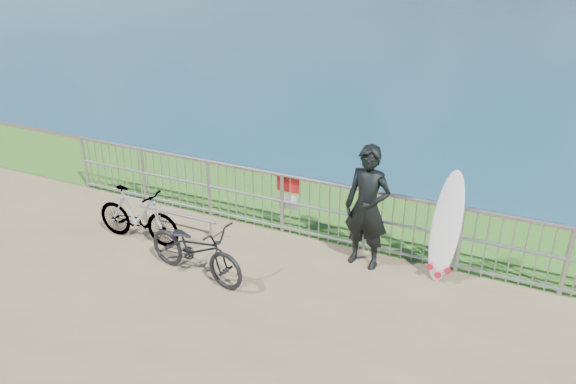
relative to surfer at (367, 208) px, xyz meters
The scene contains 7 objects.
grass_strip 2.11m from the surfer, 127.38° to the left, with size 120.00×120.00×0.00m, color #28601A.
railing 1.26m from the surfer, 160.96° to the left, with size 10.06×0.10×1.13m.
surfer is the anchor object (origin of this frame).
surfboard 1.20m from the surfer, ahead, with size 0.53×0.49×1.73m.
bicycle_near 2.69m from the surfer, 146.77° to the right, with size 0.63×1.81×0.95m, color black.
bicycle_far 3.86m from the surfer, 165.81° to the right, with size 0.46×1.63×0.98m, color black.
bike_rack 3.45m from the surfer, behind, with size 1.60×0.05×0.34m.
Camera 1 is at (3.35, -6.28, 4.76)m, focal length 35.00 mm.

